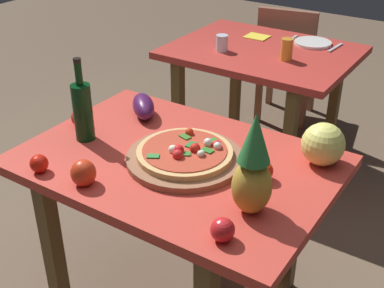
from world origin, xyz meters
name	(u,v)px	position (x,y,z in m)	size (l,w,h in m)	color
display_table	(177,181)	(0.00, 0.00, 0.65)	(1.15, 0.80, 0.75)	brown
background_table	(262,66)	(-0.29, 1.30, 0.64)	(1.05, 0.82, 0.75)	brown
dining_chair	(287,58)	(-0.39, 1.93, 0.48)	(0.47, 0.47, 0.85)	#915D40
pizza_board	(185,158)	(0.03, 0.00, 0.76)	(0.43, 0.43, 0.03)	#915D40
pizza	(185,152)	(0.04, 0.00, 0.79)	(0.35, 0.35, 0.06)	tan
wine_bottle	(83,110)	(-0.39, -0.07, 0.87)	(0.08, 0.08, 0.34)	black
pineapple_left	(253,170)	(0.38, -0.14, 0.90)	(0.13, 0.13, 0.34)	#B29130
melon	(323,144)	(0.46, 0.26, 0.83)	(0.16, 0.16, 0.16)	#E3E26B
bell_pepper	(83,173)	(-0.17, -0.31, 0.79)	(0.09, 0.09, 0.10)	red
eggplant	(143,106)	(-0.33, 0.22, 0.79)	(0.20, 0.09, 0.09)	#47194A
tomato_beside_pepper	(39,164)	(-0.36, -0.34, 0.78)	(0.07, 0.07, 0.07)	red
tomato_at_corner	(264,171)	(0.33, 0.05, 0.78)	(0.07, 0.07, 0.07)	red
tomato_near_board	(80,118)	(-0.49, 0.00, 0.79)	(0.07, 0.07, 0.07)	red
tomato_by_bottle	(223,230)	(0.37, -0.31, 0.79)	(0.07, 0.07, 0.07)	red
drinking_glass_juice	(287,49)	(-0.10, 1.20, 0.81)	(0.07, 0.07, 0.12)	orange
drinking_glass_water	(222,43)	(-0.47, 1.14, 0.80)	(0.07, 0.07, 0.09)	silver
dinner_plate	(313,43)	(-0.08, 1.54, 0.76)	(0.22, 0.22, 0.02)	white
fork_utensil	(291,39)	(-0.22, 1.54, 0.75)	(0.02, 0.18, 0.01)	silver
knife_utensil	(335,48)	(0.06, 1.54, 0.75)	(0.02, 0.18, 0.01)	silver
napkin_folded	(257,37)	(-0.42, 1.48, 0.75)	(0.14, 0.12, 0.01)	yellow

